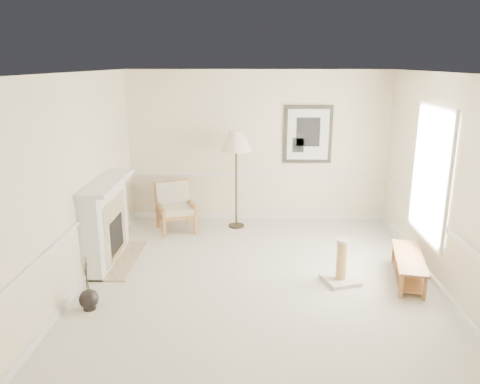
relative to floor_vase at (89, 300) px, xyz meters
The scene contains 8 objects.
ground 2.33m from the floor_vase, 22.66° to the left, with size 5.50×5.50×0.00m, color silver.
room 3.03m from the floor_vase, 23.07° to the left, with size 5.04×5.54×2.92m.
fireplace 1.59m from the floor_vase, 97.34° to the left, with size 0.64×1.64×1.31m.
floor_vase is the anchor object (origin of this frame).
armchair 3.07m from the floor_vase, 78.41° to the left, with size 0.88×0.90×0.88m.
floor_lamp 3.88m from the floor_vase, 60.84° to the left, with size 0.74×0.74×1.83m.
bench 4.41m from the floor_vase, 12.60° to the left, with size 0.63×1.33×0.37m.
scratching_post 3.44m from the floor_vase, 14.52° to the left, with size 0.58×0.58×0.65m.
Camera 1 is at (-0.08, -6.16, 3.04)m, focal length 35.00 mm.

